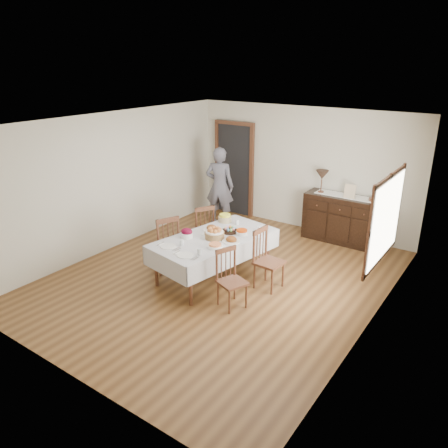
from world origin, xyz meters
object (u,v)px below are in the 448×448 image
Objects in this scene: dining_table at (214,242)px; chair_left_near at (165,243)px; chair_right_near at (230,278)px; person at (220,184)px; sideboard at (344,219)px; table_lamp at (322,175)px; chair_right_far at (267,258)px; chair_left_far at (202,229)px.

chair_left_near is (-0.81, -0.31, -0.12)m from dining_table.
chair_left_near is 1.58m from chair_right_near.
person is at bearing -141.81° from chair_left_near.
dining_table is at bearing -114.20° from sideboard.
dining_table is 2.52× the size of chair_right_near.
person is (-2.17, 2.78, 0.47)m from chair_right_near.
person is 4.02× the size of table_lamp.
chair_right_far reaches higher than chair_right_near.
sideboard is at bearing -4.11° from chair_right_far.
chair_left_near is 2.24× the size of table_lamp.
chair_left_far is at bearing -133.61° from sideboard.
table_lamp is at bearing 173.88° from chair_left_far.
chair_right_far is 0.54× the size of person.
dining_table is at bearing 105.01° from person.
person is (-2.66, -0.57, 0.45)m from sideboard.
dining_table is at bearing 78.28° from chair_left_far.
chair_right_far reaches higher than dining_table.
chair_right_near is 3.56m from person.
table_lamp is at bearing 85.70° from dining_table.
table_lamp reaches higher than chair_left_near.
dining_table is 1.43× the size of sideboard.
dining_table is 2.61m from person.
chair_left_far reaches higher than sideboard.
chair_right_near is 0.57× the size of sideboard.
sideboard is at bearing 13.29° from chair_right_near.
dining_table is 3.00m from sideboard.
table_lamp is (0.70, 2.71, 0.67)m from dining_table.
chair_right_far is at bearing 121.36° from person.
sideboard is at bearing 2.19° from table_lamp.
dining_table is 0.93m from chair_right_far.
chair_left_near is at bearing 110.17° from chair_right_far.
chair_left_near is at bearing 100.65° from chair_right_near.
chair_left_far is at bearing -125.24° from table_lamp.
chair_left_near is 0.97m from chair_left_far.
chair_left_far is 0.98× the size of chair_right_far.
sideboard is (1.23, 2.73, -0.16)m from dining_table.
dining_table is 4.94× the size of table_lamp.
chair_left_far reaches higher than chair_right_near.
chair_left_far is 2.65m from table_lamp.
table_lamp is at bearing -177.81° from sideboard.
table_lamp is (-0.04, 3.32, 0.85)m from chair_right_near.
person is (-2.33, 1.96, 0.42)m from chair_right_far.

